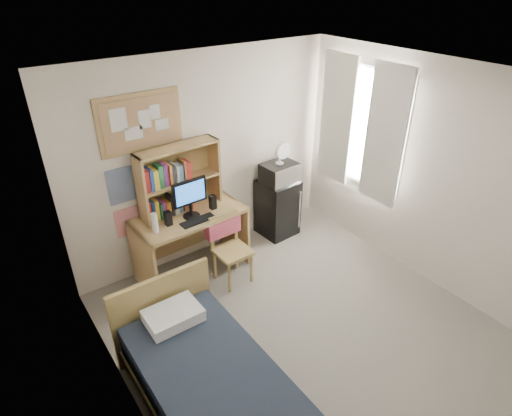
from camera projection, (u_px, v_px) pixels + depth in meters
floor at (314, 339)px, 4.46m from camera, size 3.60×4.20×0.02m
ceiling at (338, 87)px, 3.16m from camera, size 3.60×4.20×0.02m
wall_back at (206, 158)px, 5.29m from camera, size 3.60×0.04×2.60m
wall_left at (131, 320)px, 2.90m from camera, size 0.04×4.20×2.60m
wall_right at (443, 182)px, 4.72m from camera, size 0.04×4.20×2.60m
window_unit at (361, 127)px, 5.39m from camera, size 0.10×1.40×1.70m
curtain_left at (385, 137)px, 5.09m from camera, size 0.04×0.55×1.70m
curtain_right at (337, 120)px, 5.66m from camera, size 0.04×0.55×1.70m
bulletin_board at (140, 122)px, 4.57m from camera, size 0.94×0.03×0.64m
poster_wave at (121, 186)px, 4.75m from camera, size 0.30×0.01×0.42m
poster_japan at (127, 222)px, 4.98m from camera, size 0.28×0.01×0.36m
desk at (192, 243)px, 5.25m from camera, size 1.35×0.72×0.82m
desk_chair at (233, 251)px, 5.07m from camera, size 0.44×0.44×0.87m
mini_fridge at (277, 207)px, 6.03m from camera, size 0.51×0.51×0.82m
bed at (217, 397)px, 3.55m from camera, size 0.98×1.96×0.54m
hutch at (180, 179)px, 4.94m from camera, size 1.00×0.30×0.81m
monitor at (190, 200)px, 4.89m from camera, size 0.42×0.05×0.45m
keyboard at (198, 221)px, 4.90m from camera, size 0.42×0.15×0.02m
speaker_left at (168, 218)px, 4.80m from camera, size 0.07×0.07×0.17m
speaker_right at (213, 202)px, 5.12m from camera, size 0.08×0.08×0.17m
water_bottle at (155, 223)px, 4.66m from camera, size 0.07×0.07×0.23m
hoodie at (223, 227)px, 5.09m from camera, size 0.45×0.14×0.21m
microwave at (279, 173)px, 5.74m from camera, size 0.48×0.38×0.27m
desk_fan at (280, 154)px, 5.61m from camera, size 0.24×0.24×0.28m
pillow at (173, 315)px, 3.91m from camera, size 0.50×0.35×0.12m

